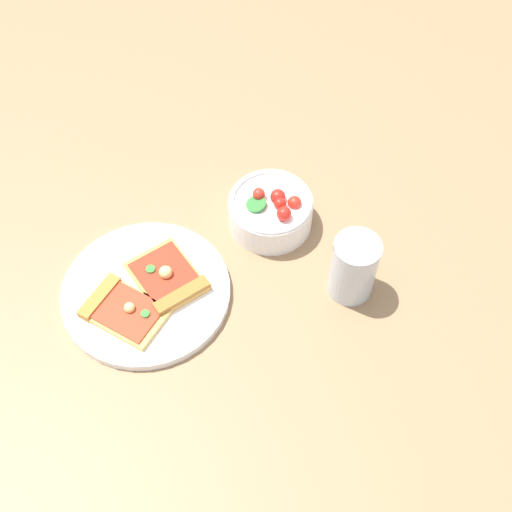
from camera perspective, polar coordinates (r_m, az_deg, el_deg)
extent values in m
plane|color=#93704C|center=(1.01, -7.24, -2.61)|extent=(2.40, 2.40, 0.00)
cylinder|color=white|center=(1.00, -9.46, -3.09)|extent=(0.25, 0.25, 0.01)
cube|color=#E5B256|center=(0.98, -11.15, -4.78)|extent=(0.09, 0.12, 0.01)
cube|color=#B77A33|center=(0.99, -13.34, -3.48)|extent=(0.08, 0.03, 0.01)
cube|color=red|center=(0.97, -11.20, -4.62)|extent=(0.08, 0.11, 0.00)
cylinder|color=#388433|center=(0.96, -9.54, -4.94)|extent=(0.01, 0.01, 0.00)
sphere|color=#F2D87F|center=(0.97, -10.88, -4.40)|extent=(0.02, 0.02, 0.02)
cube|color=gold|center=(1.00, -7.74, -1.75)|extent=(0.12, 0.13, 0.01)
cube|color=#A36B2D|center=(0.97, -6.39, -3.49)|extent=(0.09, 0.05, 0.02)
cube|color=#B22D19|center=(0.99, -7.78, -1.58)|extent=(0.10, 0.11, 0.00)
cylinder|color=#388433|center=(1.00, -9.09, -1.13)|extent=(0.01, 0.01, 0.00)
sphere|color=#F2D87F|center=(0.99, -7.73, -1.33)|extent=(0.02, 0.02, 0.02)
cylinder|color=white|center=(1.05, 1.26, 3.78)|extent=(0.13, 0.13, 0.05)
torus|color=white|center=(1.03, 1.29, 4.78)|extent=(0.13, 0.13, 0.01)
sphere|color=red|center=(1.00, 2.43, 3.67)|extent=(0.02, 0.02, 0.02)
sphere|color=red|center=(1.02, 2.07, 4.57)|extent=(0.02, 0.02, 0.02)
sphere|color=red|center=(1.03, 3.34, 4.62)|extent=(0.02, 0.02, 0.02)
sphere|color=red|center=(1.03, 1.90, 5.16)|extent=(0.02, 0.02, 0.02)
sphere|color=red|center=(1.03, 0.24, 5.36)|extent=(0.02, 0.02, 0.02)
cylinder|color=#2D722D|center=(1.02, 0.02, 4.50)|extent=(0.05, 0.05, 0.01)
cylinder|color=silver|center=(0.97, 8.42, -1.00)|extent=(0.07, 0.07, 0.11)
cylinder|color=black|center=(0.97, 8.39, -1.14)|extent=(0.06, 0.06, 0.09)
cube|color=white|center=(0.94, 9.51, 0.15)|extent=(0.02, 0.02, 0.02)
cube|color=white|center=(0.93, 7.87, 0.04)|extent=(0.03, 0.03, 0.02)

